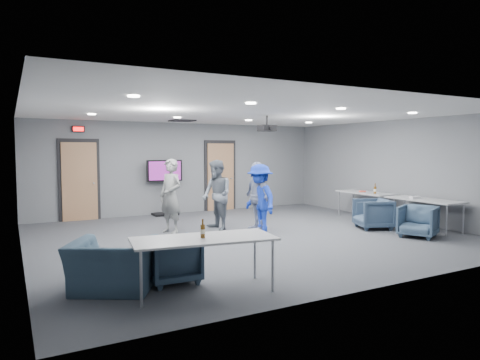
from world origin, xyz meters
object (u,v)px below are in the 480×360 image
chair_front_b (113,266)px  person_a (171,196)px  person_b (217,195)px  chair_right_c (418,221)px  chair_front_a (173,259)px  person_d (260,199)px  chair_right_b (373,214)px  table_right_a (365,194)px  table_right_b (424,201)px  table_front_left (204,241)px  bottle_front (203,231)px  person_c (257,197)px  projector (267,128)px  bottle_right (375,190)px  tv_stand (165,184)px

chair_front_b → person_a: bearing=-90.2°
person_b → chair_right_c: bearing=47.9°
person_a → chair_front_a: bearing=-43.5°
person_d → chair_right_b: bearing=70.6°
chair_front_a → person_d: bearing=-137.3°
person_b → table_right_a: person_b is taller
person_a → chair_right_c: bearing=32.0°
table_right_b → table_front_left: (-6.41, -1.63, 0.00)m
table_right_b → bottle_front: size_ratio=7.12×
person_a → chair_right_b: (4.46, -1.82, -0.49)m
person_b → bottle_front: (-2.07, -3.95, -0.01)m
person_c → projector: (0.25, -0.02, 1.59)m
chair_right_c → table_front_left: table_front_left is taller
chair_right_c → chair_front_b: (-6.62, -0.49, -0.00)m
bottle_right → tv_stand: tv_stand is taller
person_c → chair_right_b: size_ratio=2.05×
bottle_front → tv_stand: 6.97m
bottle_front → table_front_left: bearing=16.2°
person_c → bottle_front: 4.38m
person_b → person_c: (0.75, -0.60, -0.02)m
chair_right_b → table_right_b: table_right_b is taller
bottle_front → chair_right_c: bearing=11.1°
chair_front_a → projector: size_ratio=2.00×
chair_front_b → person_d: bearing=-116.6°
bottle_front → bottle_right: 7.03m
chair_right_c → chair_front_a: size_ratio=1.05×
person_a → table_right_b: (5.43, -2.48, -0.16)m
chair_front_b → person_b: bearing=-103.1°
person_a → bottle_front: 4.23m
chair_front_b → table_right_a: size_ratio=0.63×
chair_right_b → bottle_front: size_ratio=3.15×
person_b → projector: projector is taller
chair_right_c → bottle_front: bottle_front is taller
person_c → table_right_b: size_ratio=0.91×
table_front_left → projector: 4.83m
person_d → table_front_left: 4.17m
bottle_front → table_right_b: bearing=14.3°
chair_front_b → chair_right_b: bearing=-135.5°
chair_right_b → tv_stand: 5.83m
table_right_b → projector: projector is taller
chair_right_b → chair_front_b: 6.72m
tv_stand → person_c: bearing=-72.2°
chair_right_c → chair_front_a: (-5.77, -0.49, -0.02)m
bottle_front → bottle_right: bottle_right is taller
table_front_left → projector: bearing=55.5°
chair_front_b → table_right_b: (7.48, 1.03, 0.34)m
person_b → chair_right_b: (3.37, -1.66, -0.47)m
chair_front_a → chair_right_b: bearing=-161.0°
chair_right_c → chair_front_b: bearing=-111.2°
person_a → person_d: size_ratio=1.08×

